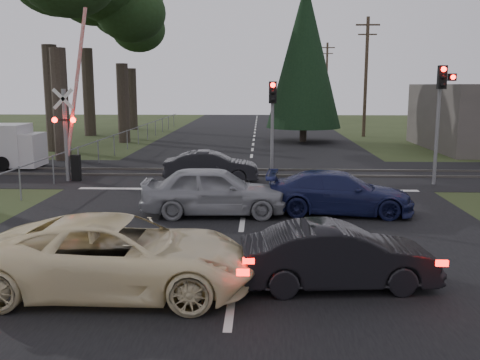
{
  "coord_description": "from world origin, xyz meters",
  "views": [
    {
      "loc": [
        0.53,
        -11.85,
        3.96
      ],
      "look_at": [
        -0.06,
        3.04,
        1.3
      ],
      "focal_mm": 40.0,
      "sensor_mm": 36.0,
      "label": 1
    }
  ],
  "objects_px": {
    "crossing_signal": "(71,132)",
    "dark_hatchback": "(338,256)",
    "cream_coupe": "(119,255)",
    "blue_sedan": "(339,193)",
    "traffic_signal_center": "(272,113)",
    "traffic_signal_right": "(441,102)",
    "silver_car": "(214,191)",
    "utility_pole_far": "(327,78)",
    "dark_car_far": "(211,167)",
    "utility_pole_mid": "(366,75)"
  },
  "relations": [
    {
      "from": "blue_sedan",
      "to": "dark_hatchback",
      "type": "bearing_deg",
      "value": 176.7
    },
    {
      "from": "dark_hatchback",
      "to": "utility_pole_far",
      "type": "bearing_deg",
      "value": -12.11
    },
    {
      "from": "dark_hatchback",
      "to": "blue_sedan",
      "type": "relative_size",
      "value": 0.85
    },
    {
      "from": "traffic_signal_right",
      "to": "blue_sedan",
      "type": "distance_m",
      "value": 7.26
    },
    {
      "from": "traffic_signal_right",
      "to": "crossing_signal",
      "type": "bearing_deg",
      "value": 178.79
    },
    {
      "from": "cream_coupe",
      "to": "blue_sedan",
      "type": "bearing_deg",
      "value": -37.81
    },
    {
      "from": "utility_pole_far",
      "to": "dark_car_far",
      "type": "bearing_deg",
      "value": -102.48
    },
    {
      "from": "utility_pole_mid",
      "to": "dark_car_far",
      "type": "bearing_deg",
      "value": -116.34
    },
    {
      "from": "traffic_signal_right",
      "to": "utility_pole_mid",
      "type": "height_order",
      "value": "utility_pole_mid"
    },
    {
      "from": "traffic_signal_right",
      "to": "dark_car_far",
      "type": "distance_m",
      "value": 9.45
    },
    {
      "from": "crossing_signal",
      "to": "silver_car",
      "type": "distance_m",
      "value": 8.59
    },
    {
      "from": "traffic_signal_center",
      "to": "dark_hatchback",
      "type": "height_order",
      "value": "traffic_signal_center"
    },
    {
      "from": "traffic_signal_right",
      "to": "utility_pole_far",
      "type": "height_order",
      "value": "utility_pole_far"
    },
    {
      "from": "traffic_signal_right",
      "to": "dark_hatchback",
      "type": "distance_m",
      "value": 12.73
    },
    {
      "from": "crossing_signal",
      "to": "silver_car",
      "type": "bearing_deg",
      "value": -41.33
    },
    {
      "from": "crossing_signal",
      "to": "traffic_signal_right",
      "type": "distance_m",
      "value": 14.88
    },
    {
      "from": "traffic_signal_right",
      "to": "silver_car",
      "type": "height_order",
      "value": "traffic_signal_right"
    },
    {
      "from": "crossing_signal",
      "to": "utility_pole_mid",
      "type": "distance_m",
      "value": 25.78
    },
    {
      "from": "utility_pole_mid",
      "to": "cream_coupe",
      "type": "distance_m",
      "value": 34.08
    },
    {
      "from": "cream_coupe",
      "to": "dark_hatchback",
      "type": "bearing_deg",
      "value": -84.18
    },
    {
      "from": "dark_car_far",
      "to": "crossing_signal",
      "type": "bearing_deg",
      "value": 87.6
    },
    {
      "from": "silver_car",
      "to": "blue_sedan",
      "type": "bearing_deg",
      "value": -87.43
    },
    {
      "from": "traffic_signal_center",
      "to": "dark_car_far",
      "type": "relative_size",
      "value": 1.06
    },
    {
      "from": "crossing_signal",
      "to": "dark_hatchback",
      "type": "relative_size",
      "value": 1.82
    },
    {
      "from": "traffic_signal_center",
      "to": "dark_car_far",
      "type": "xyz_separation_m",
      "value": [
        -2.51,
        -0.89,
        -2.17
      ]
    },
    {
      "from": "crossing_signal",
      "to": "traffic_signal_center",
      "type": "distance_m",
      "value": 8.36
    },
    {
      "from": "utility_pole_mid",
      "to": "utility_pole_far",
      "type": "xyz_separation_m",
      "value": [
        0.0,
        25.0,
        0.0
      ]
    },
    {
      "from": "utility_pole_far",
      "to": "cream_coupe",
      "type": "xyz_separation_m",
      "value": [
        -10.68,
        -57.12,
        -3.99
      ]
    },
    {
      "from": "crossing_signal",
      "to": "utility_pole_mid",
      "type": "relative_size",
      "value": 0.77
    },
    {
      "from": "traffic_signal_right",
      "to": "silver_car",
      "type": "bearing_deg",
      "value": -147.9
    },
    {
      "from": "utility_pole_mid",
      "to": "blue_sedan",
      "type": "relative_size",
      "value": 2.0
    },
    {
      "from": "crossing_signal",
      "to": "cream_coupe",
      "type": "height_order",
      "value": "crossing_signal"
    },
    {
      "from": "traffic_signal_right",
      "to": "cream_coupe",
      "type": "xyz_separation_m",
      "value": [
        -9.73,
        -11.59,
        -2.58
      ]
    },
    {
      "from": "utility_pole_mid",
      "to": "blue_sedan",
      "type": "distance_m",
      "value": 26.4
    },
    {
      "from": "crossing_signal",
      "to": "blue_sedan",
      "type": "relative_size",
      "value": 1.55
    },
    {
      "from": "dark_hatchback",
      "to": "traffic_signal_center",
      "type": "bearing_deg",
      "value": -0.73
    },
    {
      "from": "crossing_signal",
      "to": "dark_hatchback",
      "type": "height_order",
      "value": "crossing_signal"
    },
    {
      "from": "dark_car_far",
      "to": "traffic_signal_center",
      "type": "bearing_deg",
      "value": -72.84
    },
    {
      "from": "crossing_signal",
      "to": "traffic_signal_right",
      "type": "xyz_separation_m",
      "value": [
        14.82,
        -0.31,
        1.26
      ]
    },
    {
      "from": "utility_pole_mid",
      "to": "cream_coupe",
      "type": "relative_size",
      "value": 1.7
    },
    {
      "from": "utility_pole_mid",
      "to": "dark_car_far",
      "type": "distance_m",
      "value": 22.92
    },
    {
      "from": "traffic_signal_right",
      "to": "silver_car",
      "type": "xyz_separation_m",
      "value": [
        -8.44,
        -5.3,
        -2.56
      ]
    },
    {
      "from": "cream_coupe",
      "to": "dark_hatchback",
      "type": "distance_m",
      "value": 4.27
    },
    {
      "from": "dark_hatchback",
      "to": "silver_car",
      "type": "height_order",
      "value": "silver_car"
    },
    {
      "from": "traffic_signal_center",
      "to": "dark_car_far",
      "type": "bearing_deg",
      "value": -160.44
    },
    {
      "from": "traffic_signal_right",
      "to": "utility_pole_mid",
      "type": "relative_size",
      "value": 0.52
    },
    {
      "from": "traffic_signal_center",
      "to": "dark_hatchback",
      "type": "bearing_deg",
      "value": -85.09
    },
    {
      "from": "utility_pole_far",
      "to": "cream_coupe",
      "type": "bearing_deg",
      "value": -100.59
    },
    {
      "from": "utility_pole_far",
      "to": "blue_sedan",
      "type": "xyz_separation_m",
      "value": [
        -5.53,
        -50.49,
        -4.07
      ]
    },
    {
      "from": "traffic_signal_center",
      "to": "dark_car_far",
      "type": "distance_m",
      "value": 3.43
    }
  ]
}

